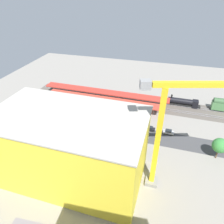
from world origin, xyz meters
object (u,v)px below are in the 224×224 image
(locomotive, at_px, (184,102))
(parked_car_4, at_px, (99,121))
(platform_canopy_far, at_px, (104,92))
(traffic_light, at_px, (150,120))
(tower_crane, at_px, (170,129))
(parked_car_2, at_px, (131,127))
(parked_car_3, at_px, (115,124))
(street_tree_0, at_px, (37,113))
(box_truck_0, at_px, (127,139))
(parked_car_5, at_px, (83,118))
(street_tree_2, at_px, (73,121))
(construction_building, at_px, (70,148))
(parked_car_1, at_px, (150,129))
(platform_canopy_near, at_px, (102,99))
(parked_car_7, at_px, (52,114))
(parked_car_0, at_px, (168,132))
(parked_car_6, at_px, (67,116))
(street_tree_1, at_px, (220,146))

(locomotive, height_order, parked_car_4, locomotive)
(platform_canopy_far, distance_m, traffic_light, 31.66)
(tower_crane, bearing_deg, locomotive, -98.34)
(locomotive, height_order, parked_car_2, locomotive)
(parked_car_3, height_order, street_tree_0, street_tree_0)
(parked_car_2, distance_m, box_truck_0, 9.64)
(locomotive, xyz_separation_m, parked_car_4, (35.22, 24.63, -1.03))
(parked_car_5, bearing_deg, street_tree_2, 87.07)
(parked_car_3, bearing_deg, construction_building, 78.68)
(parked_car_2, distance_m, construction_building, 32.49)
(parked_car_1, bearing_deg, locomotive, -119.19)
(platform_canopy_near, distance_m, parked_car_7, 23.89)
(parked_car_0, distance_m, street_tree_2, 38.14)
(platform_canopy_near, relative_size, parked_car_6, 12.60)
(parked_car_4, xyz_separation_m, tower_crane, (-27.97, 24.78, 19.33))
(box_truck_0, bearing_deg, platform_canopy_near, -52.77)
(parked_car_1, height_order, parked_car_4, parked_car_4)
(parked_car_5, height_order, parked_car_6, parked_car_6)
(parked_car_4, bearing_deg, parked_car_7, 0.35)
(parked_car_2, relative_size, construction_building, 0.11)
(parked_car_7, distance_m, street_tree_2, 16.87)
(parked_car_4, bearing_deg, box_truck_0, 146.16)
(parked_car_5, relative_size, parked_car_6, 1.04)
(parked_car_4, bearing_deg, construction_building, 92.73)
(parked_car_0, xyz_separation_m, tower_crane, (1.13, 25.04, 19.40))
(parked_car_4, height_order, street_tree_1, street_tree_1)
(parked_car_2, xyz_separation_m, street_tree_1, (-31.20, 8.94, 4.78))
(parked_car_3, relative_size, parked_car_7, 0.92)
(platform_canopy_near, xyz_separation_m, street_tree_0, (21.26, 20.55, 1.06))
(platform_canopy_near, bearing_deg, tower_crane, 129.06)
(parked_car_5, relative_size, traffic_light, 0.66)
(parked_car_1, relative_size, parked_car_7, 0.90)
(street_tree_2, height_order, traffic_light, street_tree_2)
(parked_car_2, relative_size, street_tree_0, 0.60)
(platform_canopy_far, xyz_separation_m, tower_crane, (-31.77, 45.29, 15.93))
(parked_car_3, xyz_separation_m, tower_crane, (-20.93, 24.76, 19.38))
(parked_car_1, bearing_deg, street_tree_1, 157.97)
(platform_canopy_far, relative_size, box_truck_0, 6.41)
(parked_car_2, relative_size, parked_car_6, 1.09)
(platform_canopy_far, distance_m, parked_car_1, 32.63)
(parked_car_4, height_order, tower_crane, tower_crane)
(parked_car_4, xyz_separation_m, street_tree_2, (7.95, 7.85, 3.94))
(parked_car_1, distance_m, box_truck_0, 12.49)
(construction_building, relative_size, tower_crane, 1.26)
(traffic_light, bearing_deg, parked_car_1, 109.26)
(construction_building, height_order, street_tree_1, construction_building)
(parked_car_4, bearing_deg, parked_car_1, -178.84)
(platform_canopy_near, bearing_deg, parked_car_7, 34.62)
(parked_car_6, xyz_separation_m, tower_crane, (-42.72, 24.88, 19.39))
(parked_car_0, height_order, street_tree_1, street_tree_1)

